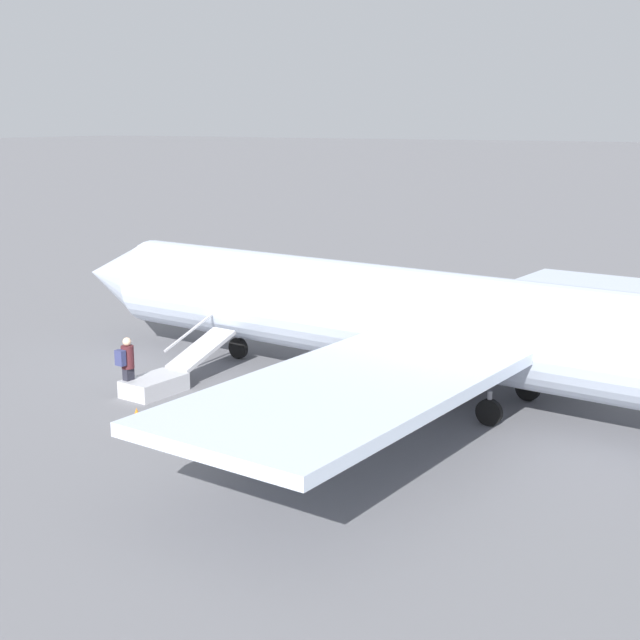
% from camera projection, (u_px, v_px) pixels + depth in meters
% --- Properties ---
extents(ground_plane, '(600.00, 600.00, 0.00)m').
position_uv_depth(ground_plane, '(435.00, 397.00, 25.31)').
color(ground_plane, slate).
extents(airplane_main, '(29.48, 22.05, 7.46)m').
position_uv_depth(airplane_main, '(469.00, 325.00, 24.26)').
color(airplane_main, silver).
rests_on(airplane_main, ground).
extents(boarding_stairs, '(1.31, 4.08, 1.81)m').
position_uv_depth(boarding_stairs, '(164.00, 378.00, 25.90)').
color(boarding_stairs, '#B2B2B7').
rests_on(boarding_stairs, ground).
extents(passenger, '(0.36, 0.55, 1.74)m').
position_uv_depth(passenger, '(127.00, 363.00, 25.13)').
color(passenger, '#23232D').
rests_on(passenger, ground).
extents(traffic_cone_near_stairs, '(0.50, 0.50, 0.55)m').
position_uv_depth(traffic_cone_near_stairs, '(137.00, 419.00, 22.74)').
color(traffic_cone_near_stairs, black).
rests_on(traffic_cone_near_stairs, ground).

